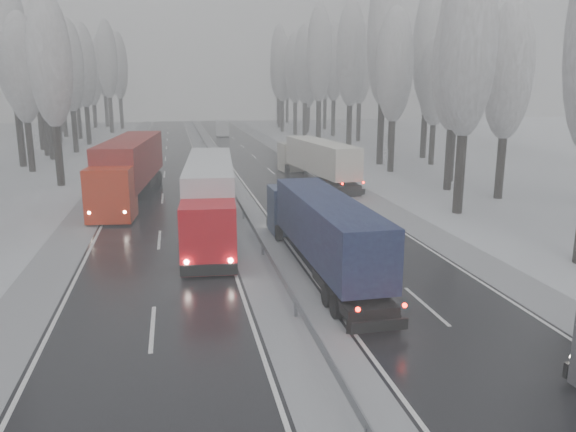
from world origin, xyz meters
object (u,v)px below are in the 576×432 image
object	(u,v)px
truck_blue_box	(320,226)
truck_red_white	(210,193)
truck_cream_box	(316,158)
truck_red_red	(129,166)
box_truck_distant	(222,128)

from	to	relation	value
truck_blue_box	truck_red_white	xyz separation A→B (m)	(-4.59, 7.58, 0.33)
truck_cream_box	truck_red_red	size ratio (longest dim) A/B	0.83
box_truck_distant	truck_red_white	bearing A→B (deg)	-91.08
truck_cream_box	truck_red_red	distance (m)	16.35
truck_cream_box	truck_red_red	bearing A→B (deg)	-169.29
truck_red_white	truck_red_red	size ratio (longest dim) A/B	0.92
truck_red_white	truck_cream_box	bearing A→B (deg)	61.22
box_truck_distant	truck_red_white	size ratio (longest dim) A/B	0.44
truck_cream_box	truck_blue_box	bearing A→B (deg)	-110.73
truck_blue_box	box_truck_distant	bearing A→B (deg)	87.75
box_truck_distant	truck_red_red	distance (m)	55.28
truck_blue_box	truck_red_red	xyz separation A→B (m)	(-9.83, 18.39, 0.55)
box_truck_distant	truck_red_red	xyz separation A→B (m)	(-11.54, -54.04, 1.32)
truck_blue_box	truck_cream_box	size ratio (longest dim) A/B	0.96
truck_blue_box	truck_red_red	bearing A→B (deg)	117.23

